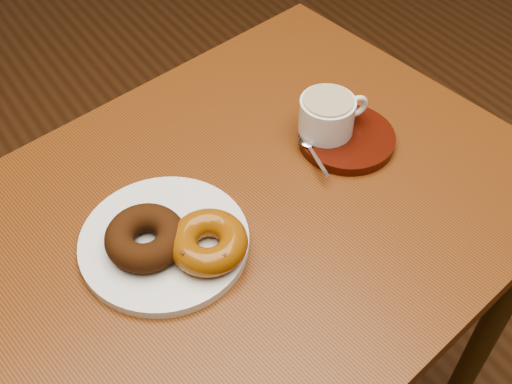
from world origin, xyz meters
TOP-DOWN VIEW (x-y plane):
  - cafe_table at (-0.02, 0.27)m, footprint 0.95×0.76m
  - donut_plate at (-0.15, 0.27)m, footprint 0.32×0.32m
  - donut_cinnamon at (-0.18, 0.28)m, footprint 0.14×0.14m
  - donut_caramel at (-0.11, 0.22)m, footprint 0.14×0.14m
  - saucer at (0.18, 0.29)m, footprint 0.17×0.17m
  - coffee_cup at (0.16, 0.32)m, footprint 0.11×0.09m
  - teaspoon at (0.12, 0.30)m, footprint 0.03×0.09m

SIDE VIEW (x-z plane):
  - cafe_table at x=-0.02m, z-range 0.28..1.10m
  - donut_plate at x=-0.15m, z-range 0.82..0.83m
  - saucer at x=0.18m, z-range 0.82..0.83m
  - teaspoon at x=0.12m, z-range 0.83..0.84m
  - donut_caramel at x=-0.11m, z-range 0.83..0.87m
  - donut_cinnamon at x=-0.18m, z-range 0.83..0.87m
  - coffee_cup at x=0.16m, z-range 0.83..0.89m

